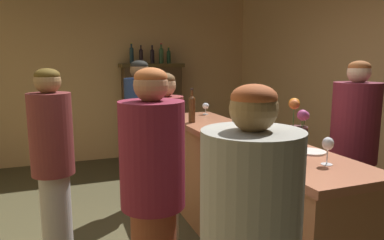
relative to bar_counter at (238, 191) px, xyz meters
name	(u,v)px	position (x,y,z in m)	size (l,w,h in m)	color
wall_back	(106,72)	(-0.68, 3.42, 0.94)	(5.18, 0.12, 2.93)	tan
bar_counter	(238,191)	(0.00, 0.00, 0.00)	(0.58, 2.65, 1.03)	#9C653F
display_cabinet	(152,110)	(0.03, 3.13, 0.32)	(1.04, 0.39, 1.61)	#3C2B18
wine_bottle_rose	(192,108)	(-0.18, 0.67, 0.66)	(0.07, 0.07, 0.35)	#462712
wine_bottle_riesling	(257,117)	(0.14, -0.06, 0.66)	(0.08, 0.08, 0.32)	#2E482A
wine_bottle_syrah	(237,119)	(-0.10, -0.13, 0.66)	(0.08, 0.08, 0.34)	#162736
wine_glass_front	(328,145)	(0.06, -0.99, 0.64)	(0.07, 0.07, 0.17)	white
wine_glass_mid	(206,106)	(0.16, 1.13, 0.61)	(0.08, 0.08, 0.14)	white
flower_arrangement	(298,135)	(-0.07, -0.87, 0.68)	(0.14, 0.15, 0.39)	#4D292B
cheese_plate	(311,152)	(0.16, -0.73, 0.52)	(0.19, 0.19, 0.01)	white
display_bottle_left	(132,54)	(-0.29, 3.13, 1.24)	(0.07, 0.07, 0.33)	#18303A
display_bottle_midleft	(141,55)	(-0.14, 3.13, 1.22)	(0.06, 0.06, 0.29)	black
display_bottle_center	(152,55)	(0.05, 3.13, 1.22)	(0.07, 0.07, 0.30)	black
display_bottle_midright	(161,55)	(0.20, 3.13, 1.24)	(0.08, 0.08, 0.33)	#2A4C2B
display_bottle_right	(169,56)	(0.33, 3.13, 1.21)	(0.07, 0.07, 0.28)	#173620
patron_tall	(141,128)	(-0.60, 1.17, 0.40)	(0.34, 0.34, 1.66)	maroon
patron_redhead	(164,159)	(-0.66, 0.02, 0.35)	(0.31, 0.31, 1.56)	#AEAE99
patron_near_entrance	(53,165)	(-1.49, 0.09, 0.37)	(0.31, 0.31, 1.60)	#999490
patron_by_cabinet	(153,195)	(-0.94, -0.71, 0.36)	(0.37, 0.37, 1.61)	brown
bartender	(353,155)	(0.75, -0.51, 0.38)	(0.36, 0.36, 1.65)	#AAA790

